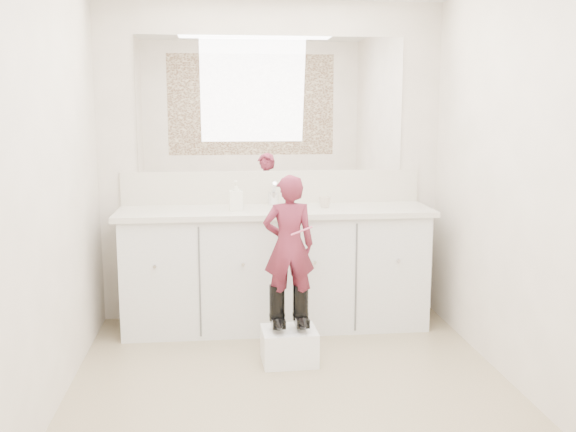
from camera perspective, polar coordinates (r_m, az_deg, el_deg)
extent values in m
plane|color=#877C58|center=(3.77, 0.61, -15.77)|extent=(3.00, 3.00, 0.00)
plane|color=beige|center=(4.92, -1.44, 4.75)|extent=(2.60, 0.00, 2.60)
plane|color=beige|center=(1.97, 5.85, -2.60)|extent=(2.60, 0.00, 2.60)
plane|color=beige|center=(3.52, -20.87, 2.20)|extent=(0.00, 3.00, 3.00)
plane|color=beige|center=(3.81, 20.47, 2.74)|extent=(0.00, 3.00, 3.00)
cube|color=silver|center=(4.77, -1.13, -4.84)|extent=(2.20, 0.55, 0.85)
cube|color=beige|center=(4.67, -1.13, 0.41)|extent=(2.28, 0.58, 0.04)
cube|color=beige|center=(4.92, -1.42, 2.59)|extent=(2.28, 0.03, 0.25)
cube|color=white|center=(4.89, -1.45, 9.89)|extent=(2.00, 0.02, 1.00)
cube|color=#472819|center=(1.94, 6.02, 10.60)|extent=(2.00, 0.01, 1.20)
cylinder|color=silver|center=(4.82, -1.31, 1.55)|extent=(0.08, 0.08, 0.10)
imported|color=beige|center=(4.72, 3.30, 1.25)|extent=(0.11, 0.11, 0.08)
imported|color=white|center=(4.60, -4.65, 1.82)|extent=(0.10, 0.10, 0.21)
cube|color=white|center=(4.19, 0.10, -11.47)|extent=(0.35, 0.30, 0.22)
imported|color=#9C3046|center=(4.02, 0.08, -2.61)|extent=(0.33, 0.22, 0.89)
cylinder|color=#DE567E|center=(3.93, 1.22, -1.33)|extent=(0.14, 0.02, 0.06)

